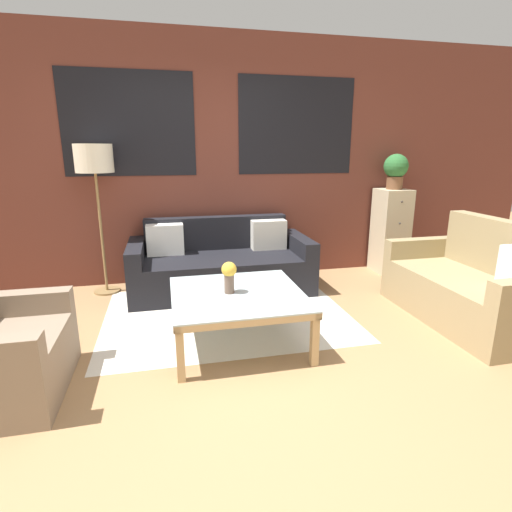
# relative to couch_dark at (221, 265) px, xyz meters

# --- Properties ---
(ground_plane) EXTENTS (16.00, 16.00, 0.00)m
(ground_plane) POSITION_rel_couch_dark_xyz_m (0.05, -1.95, -0.28)
(ground_plane) COLOR #9E754C
(wall_back_brick) EXTENTS (8.40, 0.09, 2.80)m
(wall_back_brick) POSITION_rel_couch_dark_xyz_m (0.05, 0.49, 1.13)
(wall_back_brick) COLOR brown
(wall_back_brick) RESTS_ON ground_plane
(rug) EXTENTS (2.27, 1.75, 0.00)m
(rug) POSITION_rel_couch_dark_xyz_m (-0.05, -0.73, -0.28)
(rug) COLOR silver
(rug) RESTS_ON ground_plane
(couch_dark) EXTENTS (1.96, 0.88, 0.78)m
(couch_dark) POSITION_rel_couch_dark_xyz_m (0.00, 0.00, 0.00)
(couch_dark) COLOR black
(couch_dark) RESTS_ON ground_plane
(settee_vintage) EXTENTS (0.80, 1.55, 0.92)m
(settee_vintage) POSITION_rel_couch_dark_xyz_m (2.12, -1.35, 0.03)
(settee_vintage) COLOR #99845B
(settee_vintage) RESTS_ON ground_plane
(coffee_table) EXTENTS (1.03, 1.03, 0.43)m
(coffee_table) POSITION_rel_couch_dark_xyz_m (-0.05, -1.32, 0.10)
(coffee_table) COLOR silver
(coffee_table) RESTS_ON ground_plane
(floor_lamp) EXTENTS (0.38, 0.38, 1.59)m
(floor_lamp) POSITION_rel_couch_dark_xyz_m (-1.25, 0.19, 1.10)
(floor_lamp) COLOR olive
(floor_lamp) RESTS_ON ground_plane
(drawer_cabinet) EXTENTS (0.37, 0.40, 1.06)m
(drawer_cabinet) POSITION_rel_couch_dark_xyz_m (2.21, 0.22, 0.25)
(drawer_cabinet) COLOR #C6B793
(drawer_cabinet) RESTS_ON ground_plane
(potted_plant) EXTENTS (0.29, 0.29, 0.43)m
(potted_plant) POSITION_rel_couch_dark_xyz_m (2.21, 0.22, 1.02)
(potted_plant) COLOR brown
(potted_plant) RESTS_ON drawer_cabinet
(flower_vase) EXTENTS (0.12, 0.12, 0.25)m
(flower_vase) POSITION_rel_couch_dark_xyz_m (-0.11, -1.31, 0.30)
(flower_vase) COLOR brown
(flower_vase) RESTS_ON coffee_table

